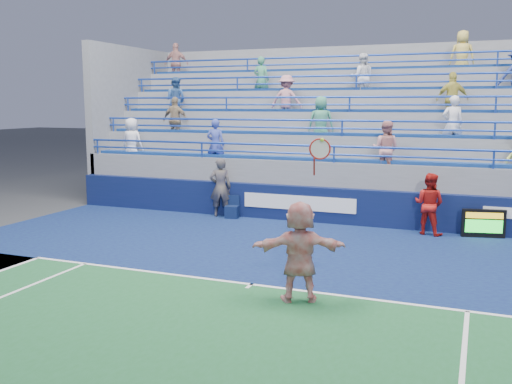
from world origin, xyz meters
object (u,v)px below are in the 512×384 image
at_px(line_judge, 220,187).
at_px(ball_girl, 429,204).
at_px(judge_chair, 232,211).
at_px(serve_speed_board, 483,224).
at_px(tennis_player, 300,251).

distance_m(line_judge, ball_girl, 6.48).
bearing_deg(ball_girl, judge_chair, 16.30).
bearing_deg(serve_speed_board, ball_girl, -174.30).
height_order(serve_speed_board, ball_girl, ball_girl).
relative_size(serve_speed_board, line_judge, 0.59).
bearing_deg(serve_speed_board, judge_chair, -179.60).
xyz_separation_m(judge_chair, line_judge, (-0.44, 0.07, 0.73)).
bearing_deg(serve_speed_board, line_judge, 179.85).
xyz_separation_m(judge_chair, tennis_player, (4.31, -6.64, 0.72)).
bearing_deg(line_judge, tennis_player, 102.13).
xyz_separation_m(tennis_player, line_judge, (-4.75, 6.71, 0.01)).
distance_m(judge_chair, ball_girl, 6.08).
distance_m(tennis_player, ball_girl, 6.77).
bearing_deg(judge_chair, serve_speed_board, 0.40).
bearing_deg(ball_girl, tennis_player, 92.39).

